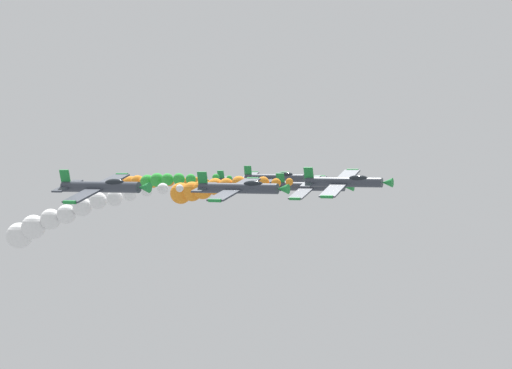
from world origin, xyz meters
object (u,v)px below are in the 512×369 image
object	(u,v)px
airplane_right_inner	(240,188)
airplane_left_outer	(276,178)
airplane_lead	(345,182)
airplane_trailing	(246,181)
airplane_right_outer	(102,187)
airplane_left_inner	(312,186)

from	to	relation	value
airplane_right_inner	airplane_left_outer	size ratio (longest dim) A/B	1.00
airplane_lead	airplane_left_outer	bearing A→B (deg)	-138.41
airplane_lead	airplane_trailing	xyz separation A→B (m)	(-30.55, -27.12, -0.67)
airplane_right_outer	airplane_trailing	world-z (taller)	airplane_right_outer
airplane_left_inner	airplane_right_outer	size ratio (longest dim) A/B	1.00
airplane_left_inner	airplane_left_outer	size ratio (longest dim) A/B	1.00
airplane_lead	airplane_left_inner	bearing A→B (deg)	-141.95
airplane_left_inner	airplane_left_outer	world-z (taller)	airplane_left_outer
airplane_right_inner	airplane_right_outer	xyz separation A→B (m)	(9.65, -10.52, 0.26)
airplane_lead	airplane_trailing	bearing A→B (deg)	-138.40
airplane_lead	airplane_right_inner	bearing A→B (deg)	-32.85
airplane_right_outer	airplane_lead	bearing A→B (deg)	139.74
airplane_right_outer	airplane_left_outer	bearing A→B (deg)	178.31
airplane_lead	airplane_left_inner	size ratio (longest dim) A/B	1.00
airplane_right_inner	airplane_right_outer	world-z (taller)	airplane_right_outer
airplane_right_inner	airplane_trailing	xyz separation A→B (m)	(-42.25, -19.57, -0.19)
airplane_trailing	airplane_left_outer	bearing A→B (deg)	41.61
airplane_left_inner	airplane_trailing	size ratio (longest dim) A/B	1.00
airplane_lead	airplane_right_inner	xyz separation A→B (m)	(11.69, -7.55, -0.48)
airplane_trailing	airplane_right_outer	bearing A→B (deg)	9.90
airplane_right_inner	airplane_left_outer	distance (m)	32.10
airplane_lead	airplane_trailing	size ratio (longest dim) A/B	1.00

